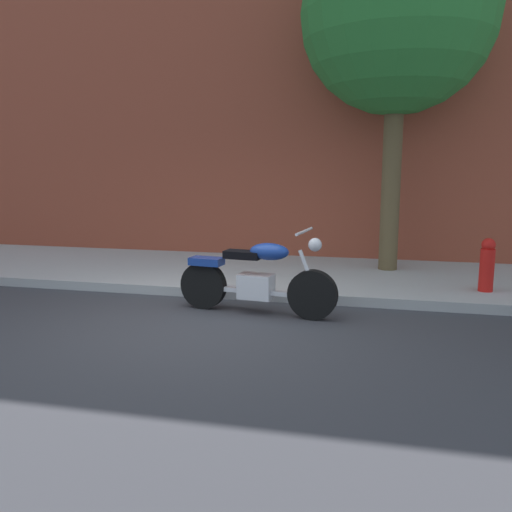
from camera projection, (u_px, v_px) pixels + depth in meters
name	position (u px, v px, depth m)	size (l,w,h in m)	color
ground_plane	(197.00, 325.00, 6.48)	(60.00, 60.00, 0.00)	#38383D
sidewalk	(252.00, 273.00, 9.20)	(20.52, 3.14, 0.14)	#ABABAB
building_facade	(274.00, 47.00, 10.26)	(20.52, 0.50, 8.33)	brown
motorcycle	(256.00, 279.00, 6.91)	(2.14, 0.71, 1.13)	black
street_tree	(398.00, 17.00, 8.53)	(3.14, 3.14, 5.87)	brown
fire_hydrant	(487.00, 269.00, 7.57)	(0.20, 0.20, 0.91)	red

